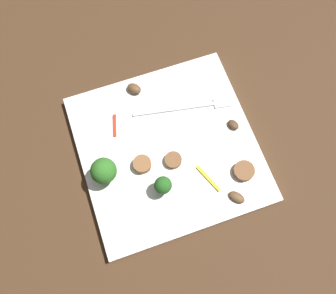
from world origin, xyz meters
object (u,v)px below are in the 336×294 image
at_px(mushroom_0, 237,197).
at_px(sausage_slice_0, 173,160).
at_px(sausage_slice_1, 244,171).
at_px(mushroom_1, 234,126).
at_px(plate, 168,149).
at_px(pepper_strip_1, 115,126).
at_px(sausage_slice_2, 142,164).
at_px(broccoli_floret_0, 163,185).
at_px(fork, 191,107).
at_px(mushroom_2, 134,89).
at_px(broccoli_floret_1, 104,171).
at_px(pepper_strip_0, 208,178).

bearing_deg(mushroom_0, sausage_slice_0, 129.67).
height_order(sausage_slice_0, sausage_slice_1, sausage_slice_1).
bearing_deg(mushroom_1, plate, 178.61).
relative_size(sausage_slice_1, pepper_strip_1, 0.85).
height_order(plate, mushroom_0, mushroom_0).
height_order(plate, sausage_slice_2, sausage_slice_2).
bearing_deg(sausage_slice_2, broccoli_floret_0, -68.07).
distance_m(plate, fork, 0.09).
xyz_separation_m(mushroom_1, mushroom_2, (-0.14, 0.12, 0.00)).
distance_m(fork, broccoli_floret_1, 0.19).
xyz_separation_m(broccoli_floret_0, broccoli_floret_1, (-0.08, 0.05, 0.01)).
height_order(mushroom_0, pepper_strip_0, mushroom_0).
bearing_deg(broccoli_floret_0, sausage_slice_0, 52.08).
bearing_deg(sausage_slice_1, broccoli_floret_0, 173.02).
relative_size(mushroom_2, pepper_strip_1, 0.64).
bearing_deg(broccoli_floret_1, mushroom_2, 56.25).
bearing_deg(pepper_strip_0, mushroom_0, -54.59).
bearing_deg(mushroom_0, fork, 94.28).
bearing_deg(mushroom_0, mushroom_2, 112.17).
relative_size(fork, mushroom_2, 6.85).
bearing_deg(sausage_slice_0, broccoli_floret_1, 173.91).
height_order(mushroom_1, mushroom_2, mushroom_2).
bearing_deg(sausage_slice_0, sausage_slice_2, 169.30).
bearing_deg(broccoli_floret_1, mushroom_1, 2.84).
bearing_deg(sausage_slice_1, mushroom_1, 78.94).
relative_size(fork, mushroom_0, 6.51).
relative_size(fork, broccoli_floret_0, 4.36).
distance_m(fork, broccoli_floret_0, 0.16).
bearing_deg(broccoli_floret_0, mushroom_1, 22.73).
bearing_deg(broccoli_floret_0, fork, 52.41).
relative_size(broccoli_floret_0, mushroom_2, 1.57).
relative_size(plate, sausage_slice_1, 8.51).
bearing_deg(mushroom_2, sausage_slice_0, -81.82).
height_order(plate, mushroom_1, mushroom_1).
height_order(mushroom_2, pepper_strip_1, mushroom_2).
relative_size(sausage_slice_1, mushroom_2, 1.33).
xyz_separation_m(fork, broccoli_floret_0, (-0.09, -0.12, 0.02)).
height_order(sausage_slice_2, mushroom_0, sausage_slice_2).
bearing_deg(broccoli_floret_0, sausage_slice_2, 111.93).
relative_size(broccoli_floret_0, sausage_slice_2, 1.36).
xyz_separation_m(mushroom_0, mushroom_2, (-0.10, 0.24, 0.00)).
relative_size(broccoli_floret_0, sausage_slice_1, 1.19).
bearing_deg(sausage_slice_2, sausage_slice_0, -10.70).
relative_size(broccoli_floret_1, mushroom_0, 1.92).
relative_size(broccoli_floret_1, sausage_slice_0, 1.85).
bearing_deg(mushroom_2, broccoli_floret_0, -92.93).
bearing_deg(mushroom_2, broccoli_floret_1, -123.75).
xyz_separation_m(mushroom_1, pepper_strip_0, (-0.07, -0.07, -0.00)).
relative_size(broccoli_floret_1, pepper_strip_1, 1.30).
relative_size(sausage_slice_0, mushroom_0, 1.04).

